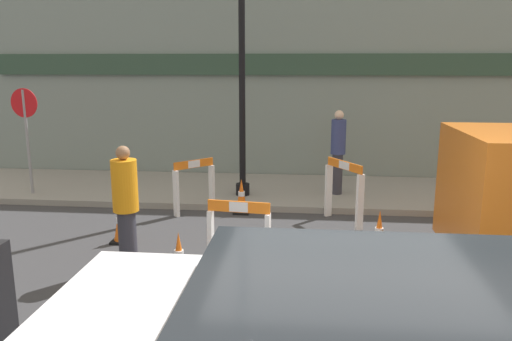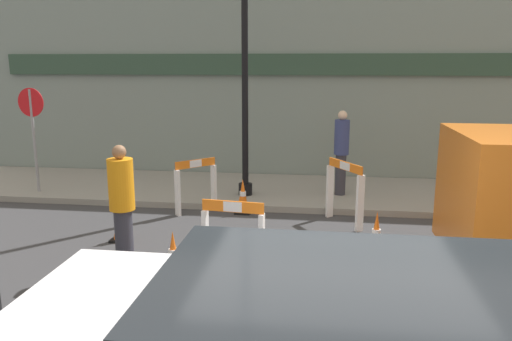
% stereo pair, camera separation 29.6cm
% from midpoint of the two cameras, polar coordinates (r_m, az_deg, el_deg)
% --- Properties ---
extents(sidewalk_slab, '(18.00, 2.85, 0.12)m').
position_cam_midpoint_polar(sidewalk_slab, '(11.02, 8.94, -2.53)').
color(sidewalk_slab, gray).
rests_on(sidewalk_slab, ground_plane).
extents(storefront_facade, '(18.00, 0.22, 5.50)m').
position_cam_midpoint_polar(storefront_facade, '(12.17, 9.23, 11.66)').
color(storefront_facade, gray).
rests_on(storefront_facade, ground_plane).
extents(stop_sign, '(0.60, 0.08, 2.21)m').
position_cam_midpoint_polar(stop_sign, '(11.45, -23.49, 5.02)').
color(stop_sign, gray).
rests_on(stop_sign, sidewalk_slab).
extents(barricade_0, '(0.85, 0.22, 1.07)m').
position_cam_midpoint_polar(barricade_0, '(6.67, -1.35, -7.62)').
color(barricade_0, white).
rests_on(barricade_0, ground_plane).
extents(barricade_1, '(0.64, 0.90, 1.14)m').
position_cam_midpoint_polar(barricade_1, '(9.03, 11.00, -2.20)').
color(barricade_1, white).
rests_on(barricade_1, ground_plane).
extents(barricade_2, '(0.71, 0.70, 1.04)m').
position_cam_midpoint_polar(barricade_2, '(9.63, -6.00, -1.53)').
color(barricade_2, white).
rests_on(barricade_2, ground_plane).
extents(traffic_cone_0, '(0.30, 0.30, 0.63)m').
position_cam_midpoint_polar(traffic_cone_0, '(8.37, -14.30, -5.80)').
color(traffic_cone_0, black).
rests_on(traffic_cone_0, ground_plane).
extents(traffic_cone_1, '(0.30, 0.30, 0.67)m').
position_cam_midpoint_polar(traffic_cone_1, '(9.57, -0.63, -3.01)').
color(traffic_cone_1, black).
rests_on(traffic_cone_1, ground_plane).
extents(traffic_cone_2, '(0.30, 0.30, 0.69)m').
position_cam_midpoint_polar(traffic_cone_2, '(6.73, -8.17, -9.76)').
color(traffic_cone_2, black).
rests_on(traffic_cone_2, ground_plane).
extents(traffic_cone_3, '(0.30, 0.30, 0.53)m').
position_cam_midpoint_polar(traffic_cone_3, '(7.00, 8.81, -9.61)').
color(traffic_cone_3, black).
rests_on(traffic_cone_3, ground_plane).
extents(traffic_cone_4, '(0.30, 0.30, 0.75)m').
position_cam_midpoint_polar(traffic_cone_4, '(7.55, 14.67, -7.35)').
color(traffic_cone_4, black).
rests_on(traffic_cone_4, ground_plane).
extents(person_worker, '(0.49, 0.49, 1.76)m').
position_cam_midpoint_polar(person_worker, '(7.09, -13.90, -3.64)').
color(person_worker, '#33333D').
rests_on(person_worker, ground_plane).
extents(person_pedestrian, '(0.41, 0.41, 1.76)m').
position_cam_midpoint_polar(person_pedestrian, '(10.48, 10.53, 2.37)').
color(person_pedestrian, '#33333D').
rests_on(person_pedestrian, sidewalk_slab).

